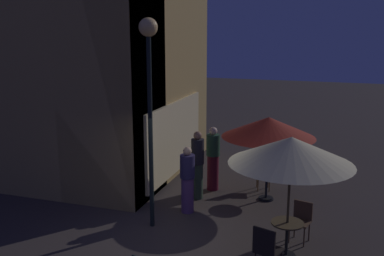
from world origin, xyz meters
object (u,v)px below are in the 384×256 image
street_lamp_near_corner (149,72)px  cafe_table_0 (287,234)px  cafe_table_1 (267,179)px  patron_standing_2 (213,159)px  patio_umbrella_0 (291,151)px  cafe_chair_1 (266,247)px  patron_standing_0 (187,180)px  cafe_chair_2 (263,169)px  patio_umbrella_1 (269,127)px  cafe_chair_0 (301,218)px  patron_standing_1 (198,165)px

street_lamp_near_corner → cafe_table_0: bearing=-98.8°
cafe_table_1 → patron_standing_2: bearing=80.0°
patio_umbrella_0 → cafe_chair_1: size_ratio=2.57×
street_lamp_near_corner → patron_standing_0: street_lamp_near_corner is taller
patio_umbrella_0 → patron_standing_2: (3.14, 2.38, -1.27)m
patron_standing_0 → cafe_table_1: bearing=-140.4°
cafe_chair_1 → cafe_chair_2: size_ratio=0.98×
patio_umbrella_0 → cafe_table_0: bearing=0.0°
cafe_chair_1 → cafe_table_0: bearing=0.0°
cafe_table_1 → patron_standing_0: patron_standing_0 is taller
patron_standing_2 → street_lamp_near_corner: bearing=132.8°
patio_umbrella_1 → cafe_chair_0: (-2.07, -1.06, -1.42)m
cafe_table_1 → patio_umbrella_1: bearing=153.4°
cafe_table_0 → patio_umbrella_1: bearing=16.7°
patron_standing_0 → patron_standing_2: bearing=-95.8°
patio_umbrella_1 → patio_umbrella_0: bearing=-163.3°
cafe_chair_2 → patron_standing_2: size_ratio=0.54×
cafe_table_0 → cafe_chair_0: 0.83m
street_lamp_near_corner → patio_umbrella_1: 3.59m
cafe_table_0 → cafe_chair_1: bearing=160.9°
patio_umbrella_0 → cafe_chair_2: patio_umbrella_0 is taller
street_lamp_near_corner → patron_standing_1: street_lamp_near_corner is taller
patron_standing_2 → patio_umbrella_1: bearing=-133.2°
patron_standing_1 → cafe_chair_2: bearing=54.9°
cafe_chair_0 → cafe_chair_1: (-1.59, 0.48, 0.05)m
cafe_table_1 → patron_standing_2: patron_standing_2 is taller
patio_umbrella_1 → cafe_chair_1: (-3.66, -0.58, -1.37)m
cafe_chair_1 → cafe_chair_2: 4.52m
cafe_table_0 → patron_standing_2: 3.96m
cafe_table_1 → patio_umbrella_1: size_ratio=0.33×
patio_umbrella_0 → patron_standing_2: patio_umbrella_0 is taller
cafe_table_1 → patron_standing_1: patron_standing_1 is taller
cafe_table_1 → cafe_chair_0: (-2.07, -1.06, -0.06)m
cafe_table_0 → cafe_chair_1: (-0.79, 0.27, 0.06)m
cafe_chair_0 → cafe_table_0: bearing=0.0°
patio_umbrella_1 → cafe_chair_2: bearing=15.5°
cafe_chair_2 → patron_standing_2: patron_standing_2 is taller
patio_umbrella_1 → cafe_chair_2: patio_umbrella_1 is taller
cafe_chair_0 → patron_standing_1: 3.23m
cafe_table_0 → cafe_table_1: (2.87, 0.86, 0.08)m
patio_umbrella_0 → cafe_chair_2: (3.65, 1.08, -1.58)m
patio_umbrella_0 → patron_standing_0: 3.23m
cafe_chair_1 → patron_standing_0: bearing=64.3°
cafe_chair_2 → cafe_table_1: bearing=0.0°
cafe_table_0 → cafe_chair_0: bearing=-14.2°
cafe_table_1 → cafe_chair_0: cafe_chair_0 is taller
patron_standing_0 → patron_standing_1: (0.93, 0.04, 0.10)m
street_lamp_near_corner → patron_standing_1: bearing=-13.6°
cafe_table_1 → cafe_chair_1: size_ratio=0.84×
cafe_chair_1 → patron_standing_1: (3.18, 2.31, 0.36)m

